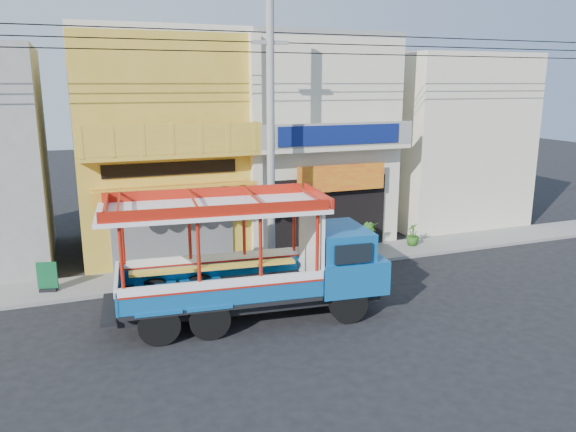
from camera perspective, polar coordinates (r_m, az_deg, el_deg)
The scene contains 12 objects.
ground at distance 16.89m, azimuth 5.35°, elevation -8.84°, with size 90.00×90.00×0.00m, color black.
sidewalk at distance 20.30m, azimuth 0.34°, elevation -4.73°, with size 30.00×2.00×0.12m, color slate.
shophouse_left at distance 22.26m, azimuth -13.18°, elevation 7.19°, with size 6.00×7.50×8.24m.
shophouse_right at distance 23.83m, azimuth 1.37°, elevation 7.92°, with size 6.00×6.75×8.24m.
party_pilaster at distance 19.91m, azimuth -3.24°, elevation 6.52°, with size 0.35×0.30×8.00m, color beige.
filler_building_right at distance 27.32m, azimuth 15.16°, elevation 7.51°, with size 6.00×6.00×7.60m, color beige.
utility_pole at distance 18.39m, azimuth -1.33°, elevation 9.20°, with size 28.00×0.26×9.00m.
songthaew_truck at distance 15.40m, azimuth -2.05°, elevation -4.31°, with size 7.72×3.15×3.51m.
green_sign at distance 18.82m, azimuth -23.23°, elevation -5.90°, with size 0.60×0.39×0.92m.
potted_plant_a at distance 21.87m, azimuth 7.85°, elevation -1.96°, with size 0.93×0.80×1.03m, color #275919.
potted_plant_b at distance 21.85m, azimuth 8.24°, elevation -2.00°, with size 0.56×0.45×1.02m, color #275919.
potted_plant_c at distance 22.62m, azimuth 12.57°, elevation -1.82°, with size 0.50×0.50×0.89m, color #275919.
Camera 1 is at (-7.04, -13.97, 6.37)m, focal length 35.00 mm.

